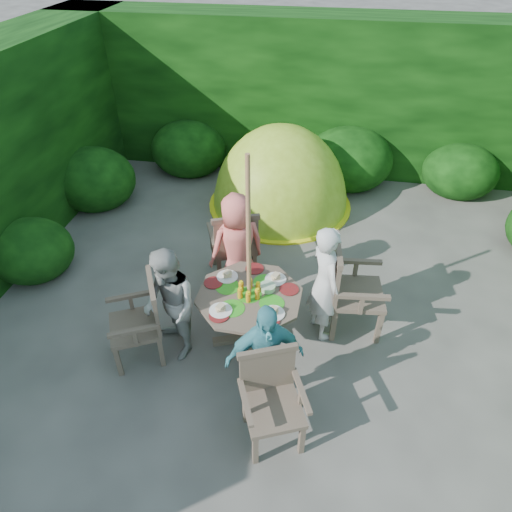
% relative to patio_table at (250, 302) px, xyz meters
% --- Properties ---
extents(ground, '(60.00, 60.00, 0.00)m').
position_rel_patio_table_xyz_m(ground, '(0.38, 0.50, -0.55)').
color(ground, '#494641').
rests_on(ground, ground).
extents(hedge_enclosure, '(9.00, 9.00, 2.50)m').
position_rel_patio_table_xyz_m(hedge_enclosure, '(0.38, 1.83, 0.70)').
color(hedge_enclosure, black).
rests_on(hedge_enclosure, ground).
extents(patio_table, '(1.45, 1.45, 0.78)m').
position_rel_patio_table_xyz_m(patio_table, '(0.00, 0.00, 0.00)').
color(patio_table, '#493C30').
rests_on(patio_table, ground).
extents(parasol_pole, '(0.06, 0.06, 2.20)m').
position_rel_patio_table_xyz_m(parasol_pole, '(-0.00, -0.00, 0.55)').
color(parasol_pole, '#9B693E').
rests_on(parasol_pole, ground).
extents(garden_chair_right, '(0.62, 0.68, 1.04)m').
position_rel_patio_table_xyz_m(garden_chair_right, '(1.01, 0.40, 0.01)').
color(garden_chair_right, '#493C30').
rests_on(garden_chair_right, ground).
extents(garden_chair_left, '(0.68, 0.71, 0.92)m').
position_rel_patio_table_xyz_m(garden_chair_left, '(-1.04, -0.38, -0.06)').
color(garden_chair_left, '#493C30').
rests_on(garden_chair_left, ground).
extents(garden_chair_back, '(0.73, 0.69, 0.96)m').
position_rel_patio_table_xyz_m(garden_chair_back, '(-0.38, 1.02, -0.04)').
color(garden_chair_back, '#493C30').
rests_on(garden_chair_back, ground).
extents(garden_chair_front, '(0.66, 0.63, 0.88)m').
position_rel_patio_table_xyz_m(garden_chair_front, '(0.38, -1.04, -0.08)').
color(garden_chair_front, '#493C30').
rests_on(garden_chair_front, ground).
extents(child_right, '(0.52, 0.59, 1.37)m').
position_rel_patio_table_xyz_m(child_right, '(0.75, 0.28, 0.13)').
color(child_right, silver).
rests_on(child_right, ground).
extents(child_left, '(0.77, 0.79, 1.28)m').
position_rel_patio_table_xyz_m(child_left, '(-0.75, -0.28, 0.09)').
color(child_left, '#A2A29D').
rests_on(child_left, ground).
extents(child_back, '(0.79, 0.72, 1.35)m').
position_rel_patio_table_xyz_m(child_back, '(-0.28, 0.75, 0.12)').
color(child_back, '#F56F65').
rests_on(child_back, ground).
extents(child_front, '(0.78, 0.54, 1.22)m').
position_rel_patio_table_xyz_m(child_front, '(0.28, -0.75, 0.06)').
color(child_front, '#4AA2AD').
rests_on(child_front, ground).
extents(dome_tent, '(2.25, 2.25, 2.57)m').
position_rel_patio_table_xyz_m(dome_tent, '(-0.06, 2.88, -0.55)').
color(dome_tent, '#96B723').
rests_on(dome_tent, ground).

